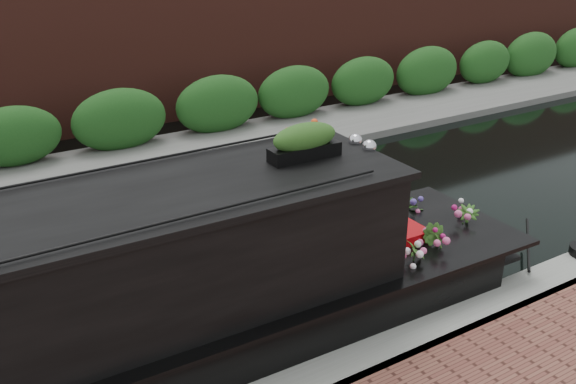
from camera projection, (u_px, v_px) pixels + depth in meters
ground at (230, 251)px, 9.68m from camera, size 80.00×80.00×0.00m
near_bank_coping at (367, 371)px, 7.10m from camera, size 40.00×0.60×0.50m
far_bank_path at (135, 167)px, 12.95m from camera, size 40.00×2.40×0.34m
far_hedge at (120, 154)px, 13.65m from camera, size 40.00×1.10×2.80m
far_brick_wall at (92, 129)px, 15.29m from camera, size 40.00×1.00×8.00m
narrowboat at (33, 342)px, 6.26m from camera, size 11.65×2.30×2.74m
rope_fender at (472, 245)px, 9.53m from camera, size 0.30×0.33×0.30m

